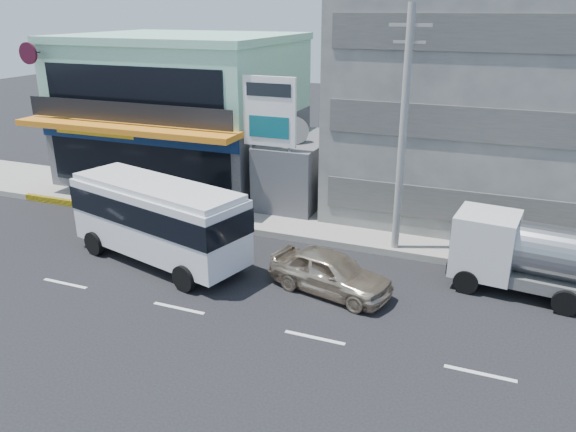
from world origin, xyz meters
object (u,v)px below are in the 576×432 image
object	(u,v)px
concrete_building	(521,70)
utility_pole_near	(403,134)
motorcycle_rider	(153,227)
minibus	(158,215)
satellite_dish	(294,141)
tanker_truck	(549,259)
shop_building	(185,112)
sedan	(330,272)
billboard	(270,120)

from	to	relation	value
concrete_building	utility_pole_near	xyz separation A→B (m)	(-4.00, -7.60, -1.85)
motorcycle_rider	utility_pole_near	bearing A→B (deg)	16.60
minibus	satellite_dish	bearing A→B (deg)	70.62
concrete_building	tanker_truck	xyz separation A→B (m)	(1.76, -9.39, -5.49)
satellite_dish	utility_pole_near	bearing A→B (deg)	-30.96
concrete_building	tanker_truck	size ratio (longest dim) A/B	2.19
shop_building	satellite_dish	bearing A→B (deg)	-20.21
minibus	sedan	bearing A→B (deg)	0.05
utility_pole_near	minibus	size ratio (longest dim) A/B	1.20
minibus	billboard	bearing A→B (deg)	69.51
utility_pole_near	minibus	bearing A→B (deg)	-153.96
concrete_building	billboard	bearing A→B (deg)	-151.08
concrete_building	utility_pole_near	bearing A→B (deg)	-117.76
concrete_building	sedan	distance (m)	14.49
shop_building	satellite_dish	size ratio (longest dim) A/B	8.27
billboard	tanker_truck	distance (m)	13.23
satellite_dish	tanker_truck	bearing A→B (deg)	-24.61
minibus	tanker_truck	world-z (taller)	minibus
motorcycle_rider	billboard	bearing A→B (deg)	53.80
billboard	utility_pole_near	distance (m)	6.75
shop_building	billboard	world-z (taller)	shop_building
shop_building	utility_pole_near	world-z (taller)	utility_pole_near
billboard	utility_pole_near	xyz separation A→B (m)	(6.50, -1.80, 0.22)
concrete_building	minibus	distance (m)	18.16
billboard	shop_building	bearing A→B (deg)	147.68
billboard	minibus	distance (m)	7.13
billboard	motorcycle_rider	world-z (taller)	billboard
concrete_building	motorcycle_rider	xyz separation A→B (m)	(-14.00, -10.58, -6.17)
tanker_truck	motorcycle_rider	bearing A→B (deg)	-175.67
tanker_truck	concrete_building	bearing A→B (deg)	100.64
billboard	satellite_dish	bearing A→B (deg)	74.48
satellite_dish	tanker_truck	distance (m)	13.10
shop_building	tanker_truck	world-z (taller)	shop_building
shop_building	sedan	bearing A→B (deg)	-40.92
concrete_building	billboard	xyz separation A→B (m)	(-10.50, -5.80, -2.07)
tanker_truck	satellite_dish	bearing A→B (deg)	155.39
shop_building	satellite_dish	xyz separation A→B (m)	(8.00, -2.95, -0.42)
satellite_dish	motorcycle_rider	bearing A→B (deg)	-121.29
minibus	motorcycle_rider	bearing A→B (deg)	133.20
concrete_building	minibus	bearing A→B (deg)	-137.06
concrete_building	billboard	distance (m)	12.17
satellite_dish	sedan	xyz separation A→B (m)	(4.49, -7.88, -2.79)
billboard	motorcycle_rider	size ratio (longest dim) A/B	2.73
concrete_building	tanker_truck	distance (m)	11.02
minibus	utility_pole_near	bearing A→B (deg)	26.04
sedan	motorcycle_rider	xyz separation A→B (m)	(-8.49, 1.30, 0.04)
motorcycle_rider	satellite_dish	bearing A→B (deg)	58.71
motorcycle_rider	concrete_building	bearing A→B (deg)	37.08
motorcycle_rider	shop_building	bearing A→B (deg)	112.78
satellite_dish	minibus	xyz separation A→B (m)	(-2.77, -7.89, -1.59)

